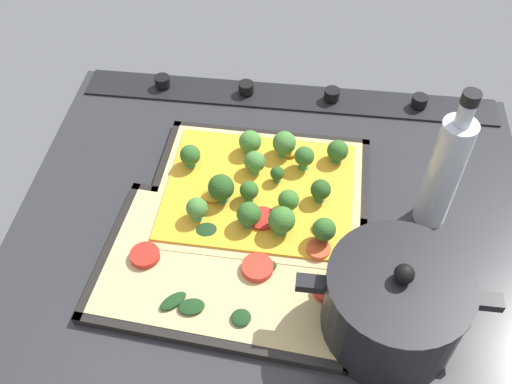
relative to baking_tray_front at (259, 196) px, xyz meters
The scene contains 8 objects.
ground_plane 5.58cm from the baking_tray_front, 118.72° to the left, with size 77.84×64.93×3.00cm, color #28282B.
stove_control_panel 24.49cm from the baking_tray_front, 95.92° to the right, with size 74.73×7.00×2.60cm.
baking_tray_front is the anchor object (origin of this frame).
broccoli_pizza 1.93cm from the baking_tray_front, behind, with size 31.61×26.35×6.10cm.
baking_tray_back 14.26cm from the baking_tray_front, 79.52° to the left, with size 38.33×27.11×1.30cm.
veggie_pizza_back 14.12cm from the baking_tray_front, 80.28° to the left, with size 35.74×24.52×1.90cm.
cooking_pot 28.33cm from the baking_tray_front, 132.88° to the left, with size 24.36×17.50×14.17cm.
oil_bottle 27.67cm from the baking_tray_front, behind, with size 4.75×4.75×23.94cm.
Camera 1 is at (-3.89, 53.43, 68.77)cm, focal length 40.61 mm.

